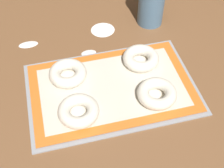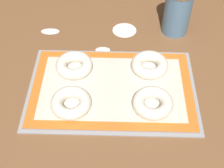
{
  "view_description": "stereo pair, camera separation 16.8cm",
  "coord_description": "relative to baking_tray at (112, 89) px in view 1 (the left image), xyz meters",
  "views": [
    {
      "loc": [
        -0.14,
        -0.6,
        0.74
      ],
      "look_at": [
        0.01,
        -0.0,
        0.03
      ],
      "focal_mm": 50.0,
      "sensor_mm": 36.0,
      "label": 1
    },
    {
      "loc": [
        0.02,
        -0.61,
        0.74
      ],
      "look_at": [
        0.01,
        -0.0,
        0.03
      ],
      "focal_mm": 50.0,
      "sensor_mm": 36.0,
      "label": 2
    }
  ],
  "objects": [
    {
      "name": "ground_plane",
      "position": [
        -0.01,
        0.0,
        -0.0
      ],
      "size": [
        2.8,
        2.8,
        0.0
      ],
      "primitive_type": "plane",
      "color": "brown"
    },
    {
      "name": "baking_tray",
      "position": [
        0.0,
        0.0,
        0.0
      ],
      "size": [
        0.51,
        0.33,
        0.01
      ],
      "color": "#93969B",
      "rests_on": "ground_plane"
    },
    {
      "name": "baking_mat",
      "position": [
        -0.0,
        0.0,
        0.01
      ],
      "size": [
        0.49,
        0.31,
        0.0
      ],
      "color": "orange",
      "rests_on": "baking_tray"
    },
    {
      "name": "bagel_front_left",
      "position": [
        -0.12,
        -0.07,
        0.03
      ],
      "size": [
        0.12,
        0.12,
        0.04
      ],
      "color": "silver",
      "rests_on": "baking_mat"
    },
    {
      "name": "bagel_front_right",
      "position": [
        0.12,
        -0.07,
        0.03
      ],
      "size": [
        0.12,
        0.12,
        0.04
      ],
      "color": "silver",
      "rests_on": "baking_mat"
    },
    {
      "name": "bagel_back_left",
      "position": [
        -0.12,
        0.08,
        0.03
      ],
      "size": [
        0.12,
        0.12,
        0.04
      ],
      "color": "silver",
      "rests_on": "baking_mat"
    },
    {
      "name": "bagel_back_right",
      "position": [
        0.12,
        0.08,
        0.03
      ],
      "size": [
        0.12,
        0.12,
        0.04
      ],
      "color": "silver",
      "rests_on": "baking_mat"
    },
    {
      "name": "flour_canister",
      "position": [
        0.22,
        0.29,
        0.08
      ],
      "size": [
        0.1,
        0.1,
        0.17
      ],
      "color": "slate",
      "rests_on": "ground_plane"
    },
    {
      "name": "flour_patch_near",
      "position": [
        -0.23,
        0.27,
        -0.0
      ],
      "size": [
        0.07,
        0.03,
        0.0
      ],
      "color": "white",
      "rests_on": "ground_plane"
    },
    {
      "name": "flour_patch_far",
      "position": [
        -0.04,
        0.18,
        -0.0
      ],
      "size": [
        0.05,
        0.03,
        0.0
      ],
      "color": "white",
      "rests_on": "ground_plane"
    },
    {
      "name": "flour_patch_side",
      "position": [
        0.04,
        0.29,
        -0.0
      ],
      "size": [
        0.09,
        0.08,
        0.0
      ],
      "color": "white",
      "rests_on": "ground_plane"
    }
  ]
}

